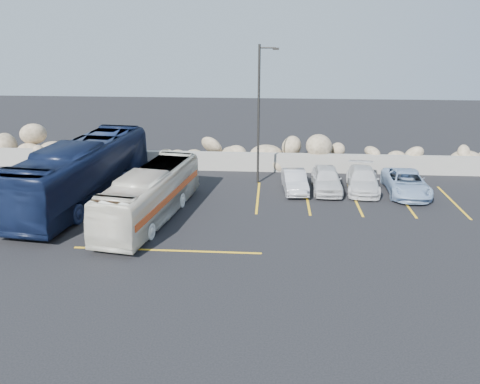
# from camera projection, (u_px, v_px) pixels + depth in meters

# --- Properties ---
(ground) EXTENTS (90.00, 90.00, 0.00)m
(ground) POSITION_uv_depth(u_px,v_px,m) (190.00, 253.00, 19.41)
(ground) COLOR black
(ground) RESTS_ON ground
(seawall) EXTENTS (60.00, 0.40, 1.20)m
(seawall) POSITION_uv_depth(u_px,v_px,m) (221.00, 161.00, 30.50)
(seawall) COLOR gray
(seawall) RESTS_ON ground
(riprap_pile) EXTENTS (54.00, 2.80, 2.60)m
(riprap_pile) POSITION_uv_depth(u_px,v_px,m) (223.00, 146.00, 31.39)
(riprap_pile) COLOR #8D7B5C
(riprap_pile) RESTS_ON ground
(parking_lines) EXTENTS (18.16, 9.36, 0.01)m
(parking_lines) POSITION_uv_depth(u_px,v_px,m) (296.00, 207.00, 24.34)
(parking_lines) COLOR yellow
(parking_lines) RESTS_ON ground
(lamppost) EXTENTS (1.14, 0.18, 8.00)m
(lamppost) POSITION_uv_depth(u_px,v_px,m) (260.00, 112.00, 26.74)
(lamppost) COLOR #292724
(lamppost) RESTS_ON ground
(vintage_bus) EXTENTS (3.40, 9.03, 2.46)m
(vintage_bus) POSITION_uv_depth(u_px,v_px,m) (151.00, 194.00, 22.61)
(vintage_bus) COLOR silver
(vintage_bus) RESTS_ON ground
(tour_coach) EXTENTS (4.02, 11.88, 3.25)m
(tour_coach) POSITION_uv_depth(u_px,v_px,m) (83.00, 172.00, 24.84)
(tour_coach) COLOR #101A38
(tour_coach) RESTS_ON ground
(car_a) EXTENTS (1.66, 4.02, 1.36)m
(car_a) POSITION_uv_depth(u_px,v_px,m) (327.00, 179.00, 26.68)
(car_a) COLOR silver
(car_a) RESTS_ON ground
(car_b) EXTENTS (1.53, 3.64, 1.17)m
(car_b) POSITION_uv_depth(u_px,v_px,m) (295.00, 181.00, 26.66)
(car_b) COLOR silver
(car_b) RESTS_ON ground
(car_c) EXTENTS (2.16, 4.41, 1.24)m
(car_c) POSITION_uv_depth(u_px,v_px,m) (363.00, 180.00, 26.75)
(car_c) COLOR silver
(car_c) RESTS_ON ground
(car_d) EXTENTS (2.27, 4.65, 1.27)m
(car_d) POSITION_uv_depth(u_px,v_px,m) (406.00, 183.00, 26.17)
(car_d) COLOR #93AED1
(car_d) RESTS_ON ground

